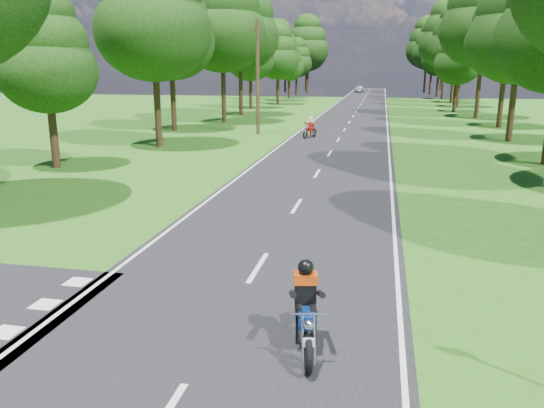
# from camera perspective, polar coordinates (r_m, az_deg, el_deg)

# --- Properties ---
(ground) EXTENTS (160.00, 160.00, 0.00)m
(ground) POSITION_cam_1_polar(r_m,az_deg,el_deg) (11.17, -3.86, -10.56)
(ground) COLOR #2B5112
(ground) RESTS_ON ground
(main_road) EXTENTS (7.00, 140.00, 0.02)m
(main_road) POSITION_cam_1_polar(r_m,az_deg,el_deg) (59.99, 9.01, 9.78)
(main_road) COLOR black
(main_road) RESTS_ON ground
(road_markings) EXTENTS (7.40, 140.00, 0.01)m
(road_markings) POSITION_cam_1_polar(r_m,az_deg,el_deg) (58.13, 8.78, 9.66)
(road_markings) COLOR silver
(road_markings) RESTS_ON main_road
(treeline) EXTENTS (40.00, 115.35, 14.78)m
(treeline) POSITION_cam_1_polar(r_m,az_deg,el_deg) (69.91, 10.93, 17.11)
(treeline) COLOR black
(treeline) RESTS_ON ground
(telegraph_pole) EXTENTS (1.20, 0.26, 8.00)m
(telegraph_pole) POSITION_cam_1_polar(r_m,az_deg,el_deg) (38.75, -1.55, 13.50)
(telegraph_pole) COLOR #382616
(telegraph_pole) RESTS_ON ground
(rider_near_blue) EXTENTS (0.97, 1.94, 1.55)m
(rider_near_blue) POSITION_cam_1_polar(r_m,az_deg,el_deg) (9.15, 3.66, -10.95)
(rider_near_blue) COLOR navy
(rider_near_blue) RESTS_ON main_road
(rider_far_red) EXTENTS (1.08, 1.78, 1.41)m
(rider_far_red) POSITION_cam_1_polar(r_m,az_deg,el_deg) (37.01, 4.10, 8.23)
(rider_far_red) COLOR #980F0B
(rider_far_red) RESTS_ON main_road
(distant_car) EXTENTS (2.03, 4.03, 1.32)m
(distant_car) POSITION_cam_1_polar(r_m,az_deg,el_deg) (107.68, 9.37, 12.12)
(distant_car) COLOR silver
(distant_car) RESTS_ON main_road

